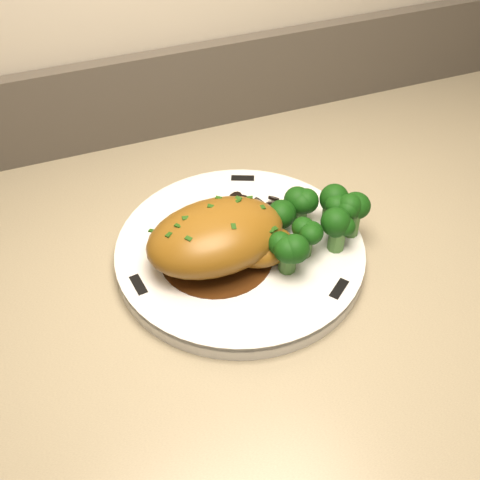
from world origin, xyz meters
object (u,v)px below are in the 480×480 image
object	(u,v)px
counter	(228,474)
broccoli_florets	(313,225)
plate	(240,252)
chicken_breast	(221,238)

from	to	relation	value
counter	broccoli_florets	distance (m)	0.46
counter	plate	xyz separation A→B (m)	(0.04, 0.05, 0.41)
counter	broccoli_florets	bearing A→B (deg)	15.39
counter	chicken_breast	size ratio (longest dim) A/B	11.88
chicken_breast	counter	bearing A→B (deg)	-114.14
chicken_breast	broccoli_florets	world-z (taller)	chicken_breast
counter	plate	bearing A→B (deg)	52.42
chicken_breast	broccoli_florets	bearing A→B (deg)	-11.18
counter	plate	distance (m)	0.42
chicken_breast	plate	bearing A→B (deg)	12.86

